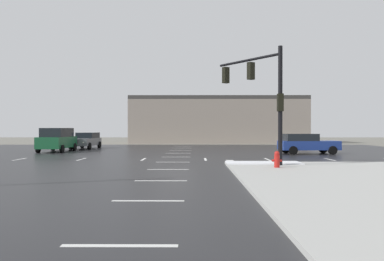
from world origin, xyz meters
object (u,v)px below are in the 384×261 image
object	(u,v)px
sedan_blue	(306,143)
suv_green	(57,139)
sedan_grey	(86,140)
fire_hydrant	(277,159)
traffic_signal_mast	(262,88)

from	to	relation	value
sedan_blue	suv_green	bearing A→B (deg)	168.32
sedan_grey	fire_hydrant	bearing A→B (deg)	40.81
traffic_signal_mast	suv_green	bearing A→B (deg)	14.82
fire_hydrant	sedan_grey	size ratio (longest dim) A/B	0.17
fire_hydrant	sedan_blue	distance (m)	12.38
fire_hydrant	suv_green	world-z (taller)	suv_green
sedan_grey	sedan_blue	xyz separation A→B (m)	(19.45, -7.81, 0.00)
traffic_signal_mast	fire_hydrant	size ratio (longest dim) A/B	7.67
fire_hydrant	suv_green	xyz separation A→B (m)	(-15.74, 14.26, 0.55)
traffic_signal_mast	suv_green	distance (m)	19.83
sedan_grey	sedan_blue	distance (m)	20.96
sedan_grey	suv_green	bearing A→B (deg)	-8.82
traffic_signal_mast	sedan_grey	distance (m)	22.52
traffic_signal_mast	suv_green	world-z (taller)	traffic_signal_mast
suv_green	traffic_signal_mast	bearing A→B (deg)	-128.17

